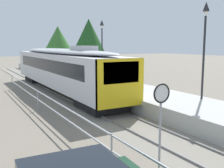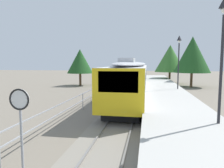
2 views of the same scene
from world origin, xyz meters
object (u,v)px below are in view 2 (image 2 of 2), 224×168
commuter_train (132,77)px  platform_lamp_far_end (179,52)px  speed_limit_sign (20,113)px  platform_lamp_mid_platform (223,36)px

commuter_train → platform_lamp_far_end: (4.60, 1.44, 2.48)m
platform_lamp_far_end → speed_limit_sign: (-6.58, -16.48, -2.50)m
commuter_train → speed_limit_sign: 15.17m
commuter_train → platform_lamp_far_end: size_ratio=3.61×
platform_lamp_mid_platform → speed_limit_sign: bearing=-147.1°
commuter_train → speed_limit_sign: size_ratio=6.89×
platform_lamp_mid_platform → speed_limit_sign: 8.23m
platform_lamp_mid_platform → platform_lamp_far_end: same height
platform_lamp_far_end → platform_lamp_mid_platform: bearing=-90.0°
commuter_train → speed_limit_sign: commuter_train is taller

